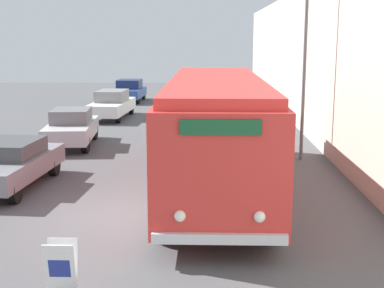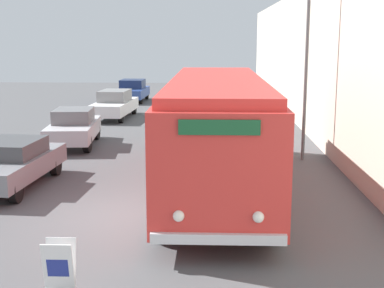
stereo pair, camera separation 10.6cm
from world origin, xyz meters
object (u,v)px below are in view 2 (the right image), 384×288
at_px(streetlamp, 308,23).
at_px(parked_car_distant, 133,91).
at_px(parked_car_near, 9,163).
at_px(parked_car_far, 115,104).
at_px(parked_car_mid, 74,127).
at_px(vintage_bus, 217,126).
at_px(sign_board, 59,268).

distance_m(streetlamp, parked_car_distant, 20.23).
xyz_separation_m(parked_car_near, parked_car_far, (0.58, 13.81, 0.04)).
distance_m(parked_car_mid, parked_car_far, 7.69).
bearing_deg(parked_car_distant, parked_car_mid, -88.59).
bearing_deg(parked_car_mid, vintage_bus, -51.12).
bearing_deg(parked_car_mid, parked_car_near, -98.03).
xyz_separation_m(parked_car_far, parked_car_distant, (-0.19, 7.89, -0.01)).
relative_size(vintage_bus, parked_car_mid, 2.67).
xyz_separation_m(streetlamp, parked_car_near, (-9.14, -3.91, -4.06)).
distance_m(vintage_bus, parked_car_mid, 8.28).
xyz_separation_m(sign_board, parked_car_near, (-3.32, 6.54, 0.27)).
xyz_separation_m(parked_car_mid, parked_car_far, (0.26, 7.69, -0.00)).
height_order(parked_car_far, parked_car_distant, parked_car_far).
distance_m(sign_board, streetlamp, 12.71).
relative_size(sign_board, parked_car_near, 0.21).
xyz_separation_m(sign_board, parked_car_mid, (-3.01, 12.65, 0.31)).
height_order(parked_car_mid, parked_car_far, parked_car_far).
height_order(vintage_bus, parked_car_near, vintage_bus).
xyz_separation_m(sign_board, parked_car_far, (-2.75, 20.34, 0.31)).
relative_size(streetlamp, parked_car_mid, 1.78).
bearing_deg(vintage_bus, parked_car_far, 111.81).
bearing_deg(parked_car_far, streetlamp, -45.68).
bearing_deg(streetlamp, vintage_bus, -130.05).
height_order(streetlamp, parked_car_distant, streetlamp).
distance_m(parked_car_far, parked_car_distant, 7.89).
distance_m(parked_car_near, parked_car_distant, 21.70).
height_order(vintage_bus, streetlamp, streetlamp).
bearing_deg(vintage_bus, parked_car_near, -178.09).
bearing_deg(parked_car_distant, vintage_bus, -73.64).
distance_m(streetlamp, parked_car_near, 10.74).
bearing_deg(sign_board, parked_car_far, 97.69).
xyz_separation_m(sign_board, streetlamp, (5.81, 10.44, 4.33)).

